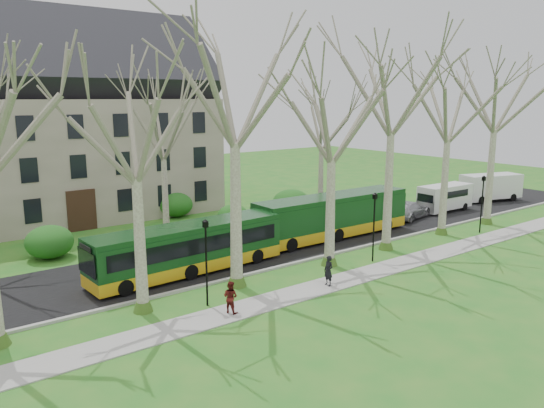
{
  "coord_description": "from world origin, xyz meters",
  "views": [
    {
      "loc": [
        -18.43,
        -22.68,
        10.15
      ],
      "look_at": [
        1.07,
        3.0,
        3.65
      ],
      "focal_mm": 35.0,
      "sensor_mm": 36.0,
      "label": 1
    }
  ],
  "objects_px": {
    "pedestrian_b": "(230,297)",
    "van_a": "(445,198)",
    "bus_lead": "(189,248)",
    "bus_follow": "(333,215)",
    "pedestrian_a": "(328,271)",
    "sedan": "(409,210)",
    "van_b": "(491,188)"
  },
  "relations": [
    {
      "from": "bus_lead",
      "to": "van_a",
      "type": "xyz_separation_m",
      "value": [
        26.65,
        1.31,
        -0.3
      ]
    },
    {
      "from": "bus_follow",
      "to": "van_a",
      "type": "height_order",
      "value": "bus_follow"
    },
    {
      "from": "bus_follow",
      "to": "bus_lead",
      "type": "bearing_deg",
      "value": -175.43
    },
    {
      "from": "bus_lead",
      "to": "bus_follow",
      "type": "bearing_deg",
      "value": 1.19
    },
    {
      "from": "sedan",
      "to": "pedestrian_b",
      "type": "height_order",
      "value": "pedestrian_b"
    },
    {
      "from": "bus_follow",
      "to": "sedan",
      "type": "distance_m",
      "value": 9.4
    },
    {
      "from": "sedan",
      "to": "van_b",
      "type": "bearing_deg",
      "value": -102.75
    },
    {
      "from": "bus_lead",
      "to": "pedestrian_a",
      "type": "height_order",
      "value": "bus_lead"
    },
    {
      "from": "bus_lead",
      "to": "bus_follow",
      "type": "xyz_separation_m",
      "value": [
        12.34,
        0.83,
        0.13
      ]
    },
    {
      "from": "sedan",
      "to": "van_a",
      "type": "bearing_deg",
      "value": -103.83
    },
    {
      "from": "van_b",
      "to": "van_a",
      "type": "bearing_deg",
      "value": -161.08
    },
    {
      "from": "bus_follow",
      "to": "van_a",
      "type": "relative_size",
      "value": 2.36
    },
    {
      "from": "van_a",
      "to": "sedan",
      "type": "bearing_deg",
      "value": -178.82
    },
    {
      "from": "sedan",
      "to": "pedestrian_a",
      "type": "bearing_deg",
      "value": 101.82
    },
    {
      "from": "van_a",
      "to": "pedestrian_a",
      "type": "xyz_separation_m",
      "value": [
        -21.66,
        -7.85,
        -0.36
      ]
    },
    {
      "from": "sedan",
      "to": "pedestrian_a",
      "type": "distance_m",
      "value": 18.46
    },
    {
      "from": "sedan",
      "to": "pedestrian_a",
      "type": "height_order",
      "value": "pedestrian_a"
    },
    {
      "from": "pedestrian_a",
      "to": "sedan",
      "type": "bearing_deg",
      "value": 116.26
    },
    {
      "from": "bus_lead",
      "to": "pedestrian_b",
      "type": "distance_m",
      "value": 6.62
    },
    {
      "from": "van_a",
      "to": "pedestrian_a",
      "type": "height_order",
      "value": "van_a"
    },
    {
      "from": "van_b",
      "to": "pedestrian_a",
      "type": "distance_m",
      "value": 30.53
    },
    {
      "from": "van_a",
      "to": "pedestrian_a",
      "type": "distance_m",
      "value": 23.04
    },
    {
      "from": "bus_lead",
      "to": "bus_follow",
      "type": "distance_m",
      "value": 12.37
    },
    {
      "from": "bus_follow",
      "to": "pedestrian_b",
      "type": "bearing_deg",
      "value": -151.15
    },
    {
      "from": "bus_follow",
      "to": "van_b",
      "type": "xyz_separation_m",
      "value": [
        22.1,
        0.67,
        -0.29
      ]
    },
    {
      "from": "pedestrian_b",
      "to": "van_a",
      "type": "bearing_deg",
      "value": -99.31
    },
    {
      "from": "bus_follow",
      "to": "pedestrian_b",
      "type": "relative_size",
      "value": 8.24
    },
    {
      "from": "bus_lead",
      "to": "bus_follow",
      "type": "relative_size",
      "value": 0.92
    },
    {
      "from": "pedestrian_a",
      "to": "pedestrian_b",
      "type": "height_order",
      "value": "pedestrian_a"
    },
    {
      "from": "pedestrian_b",
      "to": "bus_follow",
      "type": "bearing_deg",
      "value": -86.71
    },
    {
      "from": "bus_follow",
      "to": "sedan",
      "type": "bearing_deg",
      "value": 3.85
    },
    {
      "from": "van_a",
      "to": "pedestrian_b",
      "type": "xyz_separation_m",
      "value": [
        -27.93,
        -7.76,
        -0.41
      ]
    }
  ]
}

